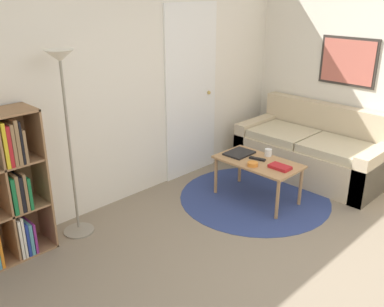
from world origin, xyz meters
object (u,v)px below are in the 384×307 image
at_px(bowl, 253,164).
at_px(cup, 268,153).
at_px(floor_lamp, 64,96).
at_px(laptop, 239,153).
at_px(coffee_table, 258,165).
at_px(couch, 313,152).

distance_m(bowl, cup, 0.35).
xyz_separation_m(floor_lamp, laptop, (1.77, -0.51, -0.87)).
xyz_separation_m(coffee_table, bowl, (-0.15, -0.04, 0.07)).
xyz_separation_m(floor_lamp, bowl, (1.60, -0.83, -0.86)).
relative_size(floor_lamp, cup, 21.31).
distance_m(laptop, cup, 0.32).
height_order(couch, coffee_table, couch).
bearing_deg(laptop, cup, -55.40).
relative_size(couch, coffee_table, 1.93).
height_order(floor_lamp, bowl, floor_lamp).
relative_size(floor_lamp, laptop, 5.38).
distance_m(coffee_table, bowl, 0.17).
height_order(laptop, bowl, bowl).
distance_m(floor_lamp, coffee_table, 2.14).
distance_m(floor_lamp, bowl, 2.00).
height_order(floor_lamp, laptop, floor_lamp).
bearing_deg(couch, cup, 174.93).
xyz_separation_m(couch, coffee_table, (-1.06, 0.07, 0.11)).
bearing_deg(floor_lamp, cup, -21.70).
distance_m(coffee_table, laptop, 0.28).
xyz_separation_m(couch, cup, (-0.87, 0.08, 0.21)).
bearing_deg(cup, floor_lamp, 158.30).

